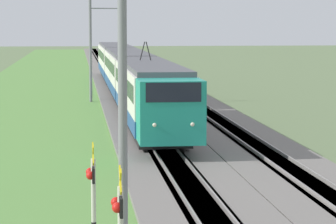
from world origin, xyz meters
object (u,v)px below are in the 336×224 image
passenger_train (127,71)px  crossing_signal_aux (93,198)px  catenary_mast_near (125,103)px  catenary_mast_mid (91,48)px

passenger_train → crossing_signal_aux: 44.03m
catenary_mast_near → crossing_signal_aux: bearing=123.9°
catenary_mast_mid → catenary_mast_near: bearing=-180.0°
passenger_train → crossing_signal_aux: bearing=-4.7°
crossing_signal_aux → catenary_mast_mid: catenary_mast_mid is taller
crossing_signal_aux → catenary_mast_near: 2.37m
crossing_signal_aux → catenary_mast_mid: size_ratio=0.41×
passenger_train → catenary_mast_near: 43.47m
passenger_train → catenary_mast_mid: catenary_mast_mid is taller
crossing_signal_aux → passenger_train: bearing=-94.7°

